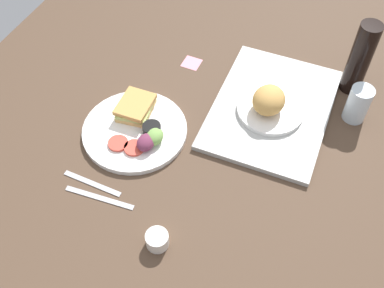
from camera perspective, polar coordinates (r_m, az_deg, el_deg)
name	(u,v)px	position (r cm, az deg, el deg)	size (l,w,h in cm)	color
ground_plane	(185,147)	(132.70, -0.83, -0.40)	(190.00, 150.00, 3.00)	#4C3828
serving_tray	(272,109)	(140.94, 9.66, 4.28)	(45.00, 33.00, 1.60)	#B2B2AD
bread_plate_near	(269,104)	(136.56, 9.41, 4.82)	(19.52, 19.52, 8.69)	white
plate_with_salad	(137,128)	(134.01, -6.72, 2.01)	(29.83, 29.83, 5.40)	white
drinking_glass	(358,104)	(141.66, 19.56, 4.62)	(6.48, 6.48, 11.40)	silver
soda_bottle	(360,59)	(146.06, 19.77, 9.77)	(6.40, 6.40, 23.87)	black
espresso_cup	(157,240)	(114.09, -4.26, -11.55)	(5.60, 5.60, 4.00)	silver
fork	(92,183)	(126.45, -12.05, -4.69)	(17.00, 1.40, 0.50)	#B7B7BC
knife	(99,198)	(123.71, -11.20, -6.41)	(19.00, 1.40, 0.50)	#B7B7BC
sticky_note	(192,63)	(153.83, -0.05, 9.84)	(5.60, 5.60, 0.12)	pink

